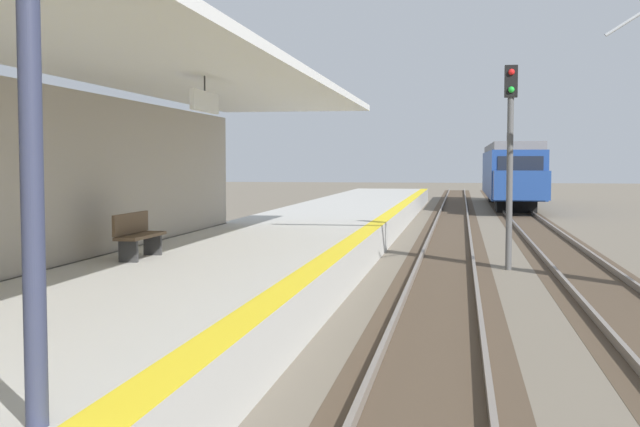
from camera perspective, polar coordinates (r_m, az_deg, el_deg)
station_platform at (r=18.03m, az=-5.49°, el=-3.72°), size 5.00×80.00×0.91m
station_building_with_canopy at (r=13.43m, az=-19.36°, el=3.03°), size 4.85×24.00×4.43m
track_pair_nearest_platform at (r=21.41m, az=8.88°, el=-3.67°), size 2.34×120.00×0.16m
track_pair_middle at (r=21.62m, az=17.95°, el=-3.73°), size 2.34×120.00×0.16m
approaching_train at (r=51.72m, az=13.30°, el=2.89°), size 2.93×19.60×4.76m
rail_signal_post at (r=21.10m, az=13.29°, el=4.73°), size 0.32×0.34×5.20m
platform_bench at (r=15.91m, az=-12.79°, el=-1.42°), size 0.45×1.60×0.88m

